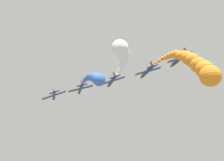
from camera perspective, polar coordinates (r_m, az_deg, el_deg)
The scene contains 8 objects.
airplane_lead at distance 94.94m, azimuth -13.71°, elevation -3.47°, with size 8.88×10.35×4.21m.
airplane_left_inner at distance 89.68m, azimuth -7.52°, elevation -1.96°, with size 9.16×10.35×3.50m.
smoke_trail_left_inner at distance 65.66m, azimuth -4.32°, elevation 0.53°, with size 3.64×24.35×8.76m.
airplane_right_inner at distance 83.15m, azimuth -0.01°, elevation -0.12°, with size 8.99×10.35×3.93m.
smoke_trail_right_inner at distance 55.94m, azimuth 2.45°, elevation 6.14°, with size 9.19×29.16×7.53m.
airplane_left_outer at distance 80.07m, azimuth 8.46°, elevation 2.18°, with size 9.08×10.35×3.68m.
smoke_trail_left_outer at distance 50.89m, azimuth 18.71°, elevation 3.88°, with size 6.61×31.14×17.69m.
airplane_right_outer at distance 78.60m, azimuth 15.83°, elevation 4.94°, with size 9.10×10.35×3.64m.
Camera 1 is at (-19.25, -76.69, 94.64)m, focal length 38.22 mm.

